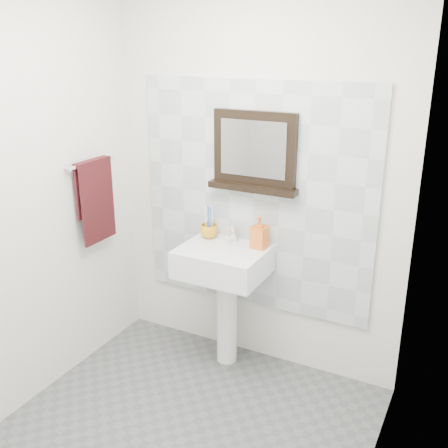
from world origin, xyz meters
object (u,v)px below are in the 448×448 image
at_px(pedestal_sink, 224,274).
at_px(framed_mirror, 255,154).
at_px(hand_towel, 95,194).
at_px(toothbrush_cup, 209,231).
at_px(soap_dispenser, 260,232).

distance_m(pedestal_sink, framed_mirror, 0.81).
bearing_deg(hand_towel, toothbrush_cup, 28.05).
bearing_deg(framed_mirror, toothbrush_cup, -167.19).
height_order(toothbrush_cup, hand_towel, hand_towel).
bearing_deg(soap_dispenser, toothbrush_cup, -175.27).
relative_size(pedestal_sink, toothbrush_cup, 8.14).
distance_m(toothbrush_cup, framed_mirror, 0.62).
bearing_deg(pedestal_sink, soap_dispenser, 29.07).
height_order(pedestal_sink, toothbrush_cup, pedestal_sink).
relative_size(toothbrush_cup, soap_dispenser, 0.56).
xyz_separation_m(framed_mirror, hand_towel, (-0.95, -0.42, -0.29)).
relative_size(pedestal_sink, framed_mirror, 1.63).
xyz_separation_m(toothbrush_cup, hand_towel, (-0.66, -0.35, 0.26)).
bearing_deg(pedestal_sink, framed_mirror, 57.17).
bearing_deg(hand_towel, framed_mirror, 23.66).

